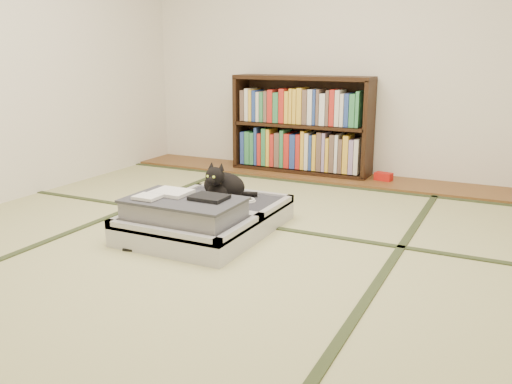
% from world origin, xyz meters
% --- Properties ---
extents(floor, '(4.50, 4.50, 0.00)m').
position_xyz_m(floor, '(0.00, 0.00, 0.00)').
color(floor, '#BDB87E').
rests_on(floor, ground).
extents(wood_strip, '(4.00, 0.50, 0.02)m').
position_xyz_m(wood_strip, '(0.00, 2.00, 0.01)').
color(wood_strip, brown).
rests_on(wood_strip, ground).
extents(red_item, '(0.16, 0.12, 0.07)m').
position_xyz_m(red_item, '(0.51, 2.03, 0.06)').
color(red_item, '#B7150E').
rests_on(red_item, wood_strip).
extents(tatami_borders, '(4.00, 4.50, 0.01)m').
position_xyz_m(tatami_borders, '(0.00, 0.49, 0.00)').
color(tatami_borders, '#2D381E').
rests_on(tatami_borders, ground).
extents(bookcase, '(1.33, 0.30, 0.92)m').
position_xyz_m(bookcase, '(-0.31, 2.07, 0.45)').
color(bookcase, black).
rests_on(bookcase, wood_strip).
extents(suitcase, '(0.79, 1.05, 0.31)m').
position_xyz_m(suitcase, '(-0.21, 0.10, 0.11)').
color(suitcase, '#B2B2B7').
rests_on(suitcase, floor).
extents(cat, '(0.35, 0.35, 0.28)m').
position_xyz_m(cat, '(-0.23, 0.39, 0.26)').
color(cat, black).
rests_on(cat, suitcase).
extents(cable_coil, '(0.11, 0.11, 0.03)m').
position_xyz_m(cable_coil, '(-0.05, 0.42, 0.16)').
color(cable_coil, white).
rests_on(cable_coil, suitcase).
extents(hanger, '(0.46, 0.25, 0.01)m').
position_xyz_m(hanger, '(-0.26, -0.30, 0.01)').
color(hanger, black).
rests_on(hanger, floor).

